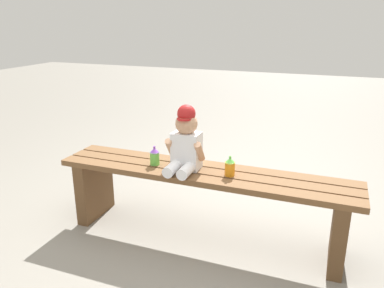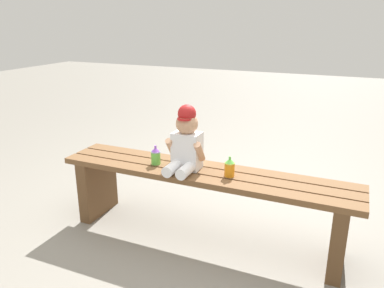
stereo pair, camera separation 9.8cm
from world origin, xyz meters
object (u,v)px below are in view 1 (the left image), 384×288
(child_figure, at_px, (186,142))
(park_bench, at_px, (203,191))
(sippy_cup_left, at_px, (155,156))
(sippy_cup_right, at_px, (230,166))

(child_figure, bearing_deg, park_bench, 7.24)
(park_bench, height_order, child_figure, child_figure)
(park_bench, xyz_separation_m, child_figure, (-0.11, -0.01, 0.32))
(child_figure, relative_size, sippy_cup_left, 3.26)
(park_bench, relative_size, sippy_cup_left, 15.08)
(child_figure, height_order, sippy_cup_left, child_figure)
(park_bench, distance_m, sippy_cup_left, 0.38)
(park_bench, height_order, sippy_cup_right, sippy_cup_right)
(park_bench, xyz_separation_m, sippy_cup_right, (0.17, -0.02, 0.20))
(park_bench, xyz_separation_m, sippy_cup_left, (-0.32, -0.02, 0.20))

